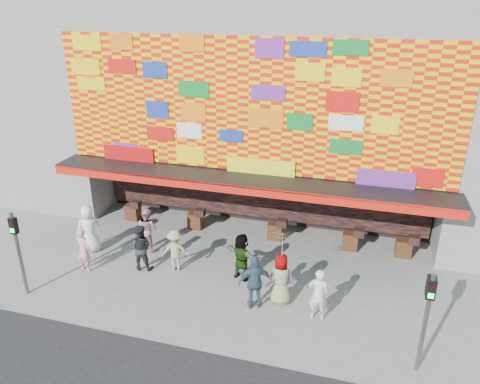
% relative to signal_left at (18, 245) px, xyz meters
% --- Properties ---
extents(ground, '(90.00, 90.00, 0.00)m').
position_rel_signal_left_xyz_m(ground, '(6.20, 1.50, -1.86)').
color(ground, slate).
rests_on(ground, ground).
extents(shop_building, '(15.20, 9.40, 10.00)m').
position_rel_signal_left_xyz_m(shop_building, '(6.20, 9.68, 3.37)').
color(shop_building, gray).
rests_on(shop_building, ground).
extents(neighbor_left, '(11.00, 8.00, 12.00)m').
position_rel_signal_left_xyz_m(neighbor_left, '(-6.80, 9.50, 4.14)').
color(neighbor_left, gray).
rests_on(neighbor_left, ground).
extents(signal_left, '(0.22, 0.20, 3.00)m').
position_rel_signal_left_xyz_m(signal_left, '(0.00, 0.00, 0.00)').
color(signal_left, '#59595B').
rests_on(signal_left, ground).
extents(signal_right, '(0.22, 0.20, 3.00)m').
position_rel_signal_left_xyz_m(signal_right, '(12.40, 0.00, 0.00)').
color(signal_right, '#59595B').
rests_on(signal_right, ground).
extents(ped_a, '(1.12, 1.05, 1.93)m').
position_rel_signal_left_xyz_m(ped_a, '(0.50, 3.10, -0.90)').
color(ped_a, white).
rests_on(ped_a, ground).
extents(ped_b, '(0.68, 0.51, 1.68)m').
position_rel_signal_left_xyz_m(ped_b, '(1.09, 1.81, -1.02)').
color(ped_b, pink).
rests_on(ped_b, ground).
extents(ped_c, '(0.94, 0.79, 1.74)m').
position_rel_signal_left_xyz_m(ped_c, '(2.99, 2.50, -0.99)').
color(ped_c, black).
rests_on(ped_c, ground).
extents(ped_d, '(1.16, 0.88, 1.59)m').
position_rel_signal_left_xyz_m(ped_d, '(4.22, 2.79, -1.07)').
color(ped_d, tan).
rests_on(ped_d, ground).
extents(ped_e, '(1.18, 0.87, 1.86)m').
position_rel_signal_left_xyz_m(ped_e, '(7.54, 1.43, -0.93)').
color(ped_e, '#354C5D').
rests_on(ped_e, ground).
extents(ped_f, '(1.68, 1.09, 1.73)m').
position_rel_signal_left_xyz_m(ped_f, '(6.68, 2.91, -0.99)').
color(ped_f, gray).
rests_on(ped_f, ground).
extents(ped_g, '(0.97, 0.74, 1.77)m').
position_rel_signal_left_xyz_m(ped_g, '(8.28, 1.89, -0.98)').
color(ped_g, gray).
rests_on(ped_g, ground).
extents(ped_h, '(0.67, 0.47, 1.72)m').
position_rel_signal_left_xyz_m(ped_h, '(9.53, 1.44, -1.00)').
color(ped_h, silver).
rests_on(ped_h, ground).
extents(ped_i, '(1.02, 0.89, 1.77)m').
position_rel_signal_left_xyz_m(ped_i, '(2.58, 3.86, -0.98)').
color(ped_i, '#BD7A8B').
rests_on(ped_i, ground).
extents(parasol, '(1.08, 1.10, 1.82)m').
position_rel_signal_left_xyz_m(parasol, '(8.28, 1.89, 0.27)').
color(parasol, '#CEB582').
rests_on(parasol, ground).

